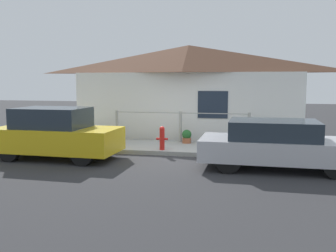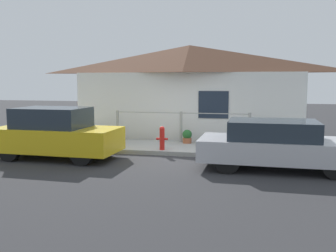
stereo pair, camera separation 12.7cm
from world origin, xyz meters
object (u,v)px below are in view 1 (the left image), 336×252
at_px(potted_plant_near_hydrant, 187,136).
at_px(potted_plant_corner, 276,138).
at_px(fire_hydrant, 162,138).
at_px(car_left, 56,134).
at_px(car_right, 278,144).
at_px(potted_plant_by_fence, 89,134).

bearing_deg(potted_plant_near_hydrant, potted_plant_corner, -6.63).
height_order(fire_hydrant, potted_plant_near_hydrant, fire_hydrant).
height_order(car_left, potted_plant_near_hydrant, car_left).
distance_m(car_left, potted_plant_near_hydrant, 4.48).
relative_size(car_right, potted_plant_by_fence, 9.12).
height_order(fire_hydrant, potted_plant_corner, fire_hydrant).
bearing_deg(fire_hydrant, car_right, -21.27).
height_order(car_left, potted_plant_by_fence, car_left).
bearing_deg(potted_plant_by_fence, car_left, -85.99).
height_order(potted_plant_near_hydrant, potted_plant_corner, potted_plant_corner).
height_order(car_right, fire_hydrant, car_right).
bearing_deg(potted_plant_corner, car_right, -93.43).
bearing_deg(potted_plant_near_hydrant, potted_plant_by_fence, 179.82).
bearing_deg(car_right, car_left, -179.06).
xyz_separation_m(car_left, car_right, (6.35, -0.00, -0.09)).
bearing_deg(car_right, fire_hydrant, 159.67).
xyz_separation_m(car_left, potted_plant_by_fence, (-0.20, 2.81, -0.39)).
bearing_deg(potted_plant_by_fence, potted_plant_near_hydrant, -0.18).
bearing_deg(fire_hydrant, potted_plant_corner, 17.36).
bearing_deg(car_right, potted_plant_near_hydrant, 136.65).
bearing_deg(potted_plant_by_fence, fire_hydrant, -25.26).
relative_size(car_left, potted_plant_near_hydrant, 7.82).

